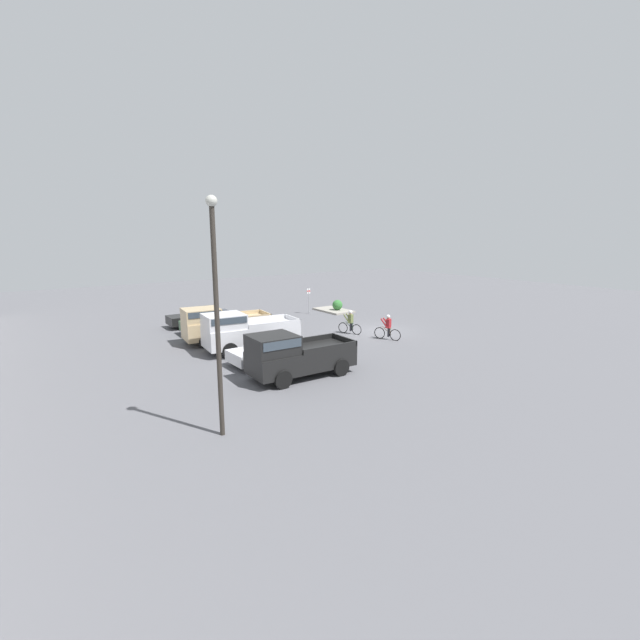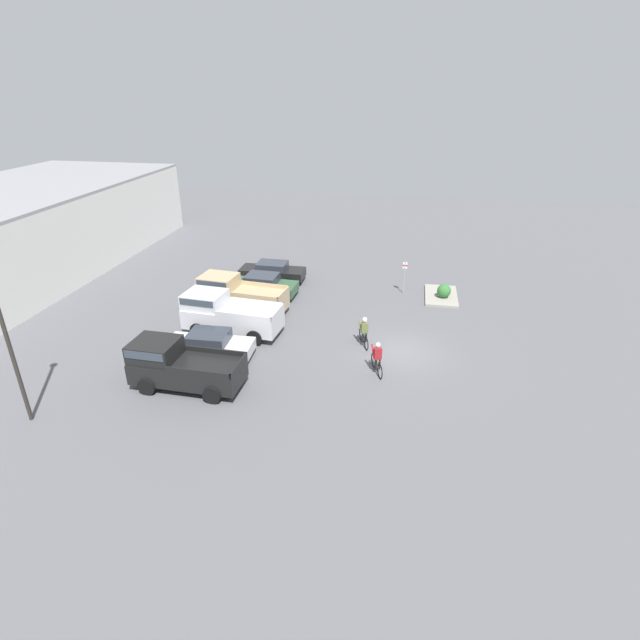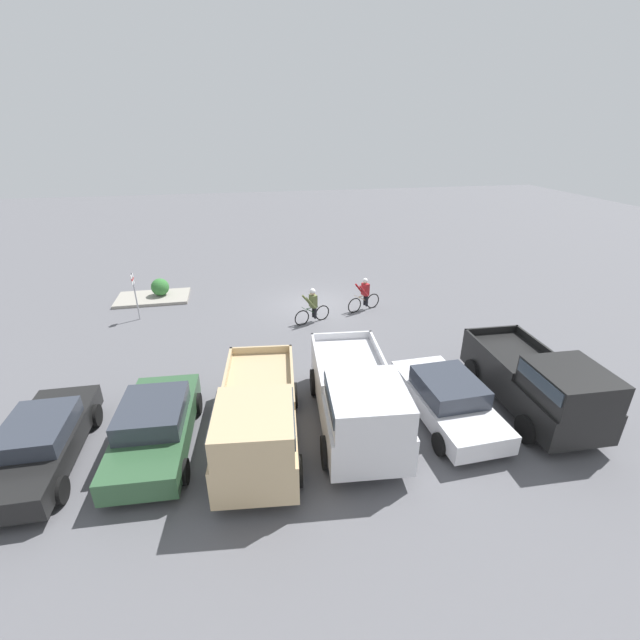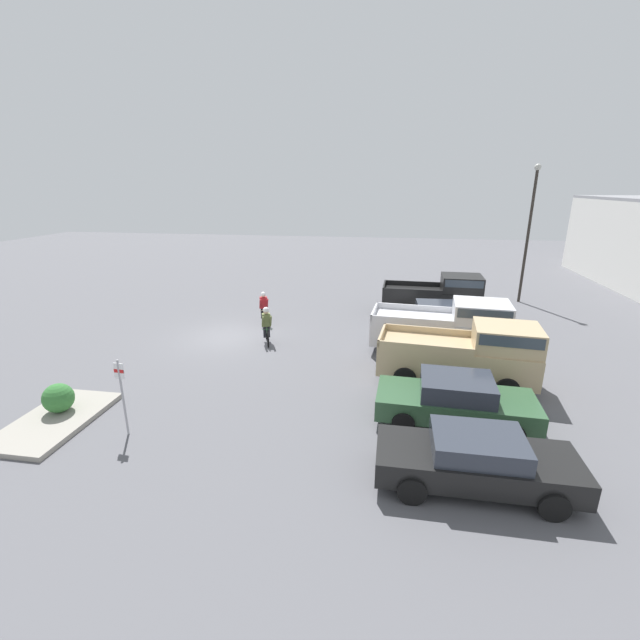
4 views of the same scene
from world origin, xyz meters
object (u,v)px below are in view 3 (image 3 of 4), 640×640
at_px(sedan_2, 42,442).
at_px(fire_lane_sign, 135,291).
at_px(pickup_truck_2, 258,418).
at_px(shrub, 160,287).
at_px(sedan_0, 447,398).
at_px(cyclist_0, 313,305).
at_px(sedan_1, 155,425).
at_px(pickup_truck_0, 540,382).
at_px(pickup_truck_1, 358,398).
at_px(cyclist_1, 365,294).

relative_size(sedan_2, fire_lane_sign, 2.01).
xyz_separation_m(pickup_truck_2, sedan_2, (5.56, -0.68, -0.46)).
xyz_separation_m(sedan_2, shrub, (-1.32, -11.83, -0.10)).
bearing_deg(fire_lane_sign, pickup_truck_2, 116.10).
relative_size(sedan_0, shrub, 5.04).
height_order(pickup_truck_2, cyclist_0, pickup_truck_2).
height_order(sedan_2, shrub, sedan_2).
distance_m(pickup_truck_2, cyclist_0, 8.58).
bearing_deg(sedan_1, fire_lane_sign, -77.07).
bearing_deg(sedan_2, pickup_truck_2, 172.99).
height_order(pickup_truck_2, sedan_2, pickup_truck_2).
bearing_deg(pickup_truck_2, pickup_truck_0, -179.33).
xyz_separation_m(pickup_truck_0, shrub, (12.67, -12.42, -0.54)).
height_order(sedan_0, cyclist_0, cyclist_0).
xyz_separation_m(sedan_1, cyclist_0, (-5.67, -7.30, 0.11)).
distance_m(sedan_0, sedan_2, 11.20).
relative_size(sedan_0, fire_lane_sign, 1.97).
bearing_deg(sedan_0, fire_lane_sign, -42.05).
height_order(cyclist_0, shrub, cyclist_0).
bearing_deg(pickup_truck_1, sedan_0, -177.48).
relative_size(pickup_truck_0, pickup_truck_1, 0.93).
height_order(cyclist_1, fire_lane_sign, fire_lane_sign).
height_order(sedan_0, pickup_truck_2, pickup_truck_2).
distance_m(sedan_1, cyclist_1, 11.71).
bearing_deg(cyclist_0, pickup_truck_2, 70.16).
distance_m(sedan_0, shrub, 15.61).
xyz_separation_m(sedan_0, pickup_truck_1, (2.84, 0.12, 0.49)).
bearing_deg(fire_lane_sign, cyclist_0, 166.61).
distance_m(pickup_truck_1, shrub, 14.10).
height_order(sedan_0, sedan_1, sedan_1).
distance_m(cyclist_0, shrub, 8.43).
distance_m(sedan_2, cyclist_1, 13.90).
bearing_deg(cyclist_0, sedan_1, 52.16).
bearing_deg(pickup_truck_2, sedan_0, -175.54).
height_order(pickup_truck_1, shrub, pickup_truck_1).
bearing_deg(pickup_truck_2, cyclist_0, -109.84).
distance_m(cyclist_0, fire_lane_sign, 8.00).
xyz_separation_m(sedan_0, shrub, (9.88, -12.08, -0.10)).
relative_size(pickup_truck_2, sedan_1, 1.18).
distance_m(pickup_truck_1, cyclist_0, 7.76).
xyz_separation_m(sedan_0, sedan_2, (11.20, -0.24, -0.01)).
height_order(pickup_truck_2, shrub, pickup_truck_2).
xyz_separation_m(pickup_truck_1, cyclist_1, (-2.79, -8.66, -0.39)).
relative_size(pickup_truck_2, shrub, 6.15).
height_order(sedan_0, sedan_2, sedan_0).
bearing_deg(sedan_1, pickup_truck_0, 176.58).
bearing_deg(sedan_0, sedan_2, -1.24).
bearing_deg(sedan_0, pickup_truck_2, 4.46).
height_order(pickup_truck_0, shrub, pickup_truck_0).
xyz_separation_m(pickup_truck_2, fire_lane_sign, (4.86, -9.91, 0.23)).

